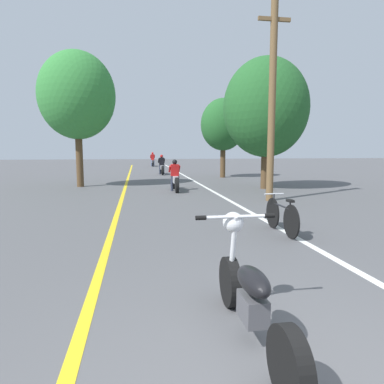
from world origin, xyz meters
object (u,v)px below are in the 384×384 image
(roadside_tree_right_far, at_px, (223,125))
(motorcycle_rider_mid, at_px, (162,167))
(utility_pole, at_px, (272,101))
(bicycle_parked, at_px, (282,216))
(motorcycle_foreground, at_px, (250,294))
(roadside_tree_right_near, at_px, (266,108))
(motorcycle_rider_lead, at_px, (175,179))
(roadside_tree_left, at_px, (77,96))
(motorcycle_rider_far, at_px, (153,161))

(roadside_tree_right_far, height_order, motorcycle_rider_mid, roadside_tree_right_far)
(utility_pole, distance_m, bicycle_parked, 5.57)
(utility_pole, xyz_separation_m, motorcycle_foreground, (-3.49, -8.25, -2.94))
(utility_pole, xyz_separation_m, roadside_tree_right_near, (1.14, 3.48, 0.20))
(motorcycle_rider_lead, height_order, motorcycle_rider_mid, motorcycle_rider_mid)
(roadside_tree_right_far, bearing_deg, roadside_tree_left, -152.53)
(motorcycle_rider_mid, relative_size, motorcycle_rider_far, 1.03)
(roadside_tree_left, relative_size, motorcycle_rider_lead, 2.96)
(roadside_tree_right_near, distance_m, motorcycle_rider_far, 21.79)
(utility_pole, relative_size, bicycle_parked, 4.02)
(roadside_tree_right_near, height_order, motorcycle_rider_far, roadside_tree_right_near)
(roadside_tree_left, bearing_deg, motorcycle_rider_far, 77.36)
(motorcycle_foreground, xyz_separation_m, motorcycle_rider_far, (0.59, 32.92, 0.11))
(roadside_tree_left, bearing_deg, roadside_tree_right_far, 27.47)
(motorcycle_rider_lead, bearing_deg, roadside_tree_left, 151.81)
(utility_pole, height_order, motorcycle_rider_far, utility_pole)
(roadside_tree_right_near, relative_size, motorcycle_rider_mid, 2.69)
(roadside_tree_right_far, xyz_separation_m, roadside_tree_left, (-7.99, -4.15, 0.94))
(utility_pole, bearing_deg, bicycle_parked, -108.77)
(motorcycle_rider_mid, height_order, bicycle_parked, motorcycle_rider_mid)
(motorcycle_rider_far, bearing_deg, motorcycle_rider_mid, -89.46)
(utility_pole, relative_size, motorcycle_rider_lead, 3.11)
(utility_pole, height_order, roadside_tree_right_far, utility_pole)
(roadside_tree_left, xyz_separation_m, bicycle_parked, (5.67, -10.05, -3.84))
(motorcycle_foreground, bearing_deg, roadside_tree_right_far, 76.58)
(utility_pole, distance_m, roadside_tree_right_far, 9.80)
(roadside_tree_right_far, distance_m, motorcycle_foreground, 18.74)
(motorcycle_rider_mid, xyz_separation_m, bicycle_parked, (1.29, -17.47, -0.16))
(roadside_tree_right_far, xyz_separation_m, motorcycle_rider_mid, (-3.60, 3.27, -2.74))
(roadside_tree_right_far, height_order, motorcycle_rider_far, roadside_tree_right_far)
(motorcycle_rider_lead, xyz_separation_m, motorcycle_rider_far, (0.02, 21.34, 0.04))
(roadside_tree_right_near, distance_m, roadside_tree_left, 8.61)
(roadside_tree_right_far, height_order, bicycle_parked, roadside_tree_right_far)
(motorcycle_rider_far, relative_size, bicycle_parked, 1.27)
(roadside_tree_right_far, relative_size, roadside_tree_left, 0.78)
(motorcycle_rider_mid, bearing_deg, motorcycle_rider_far, 90.54)
(roadside_tree_right_far, height_order, motorcycle_foreground, roadside_tree_right_far)
(utility_pole, distance_m, motorcycle_rider_mid, 13.63)
(roadside_tree_left, relative_size, motorcycle_foreground, 2.98)
(roadside_tree_right_near, bearing_deg, motorcycle_rider_far, 100.80)
(motorcycle_foreground, height_order, motorcycle_rider_far, motorcycle_rider_far)
(motorcycle_foreground, relative_size, motorcycle_rider_far, 1.01)
(utility_pole, height_order, roadside_tree_left, utility_pole)
(roadside_tree_right_far, distance_m, motorcycle_rider_far, 15.60)
(motorcycle_foreground, xyz_separation_m, motorcycle_rider_mid, (0.70, 21.28, 0.09))
(roadside_tree_left, bearing_deg, motorcycle_foreground, -75.11)
(roadside_tree_right_far, distance_m, roadside_tree_left, 9.05)
(motorcycle_rider_lead, relative_size, motorcycle_rider_far, 1.02)
(motorcycle_foreground, bearing_deg, roadside_tree_left, 104.89)
(motorcycle_rider_far, bearing_deg, roadside_tree_right_far, -76.01)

